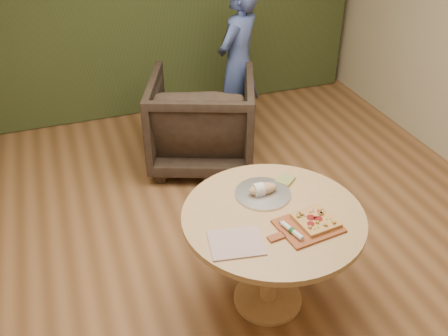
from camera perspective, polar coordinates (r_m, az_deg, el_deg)
name	(u,v)px	position (r m, az deg, el deg)	size (l,w,h in m)	color
room_shell	(245,103)	(2.84, 2.37, 7.39)	(5.04, 6.04, 2.84)	#8F5F39
pedestal_table	(272,232)	(3.13, 5.53, -7.26)	(1.12, 1.12, 0.75)	tan
pizza_paddle	(307,227)	(2.97, 9.46, -6.62)	(0.46, 0.32, 0.01)	brown
flatbread_pizza	(316,220)	(2.99, 10.45, -5.88)	(0.25, 0.25, 0.04)	tan
cutlery_roll	(292,231)	(2.89, 7.77, -7.10)	(0.08, 0.20, 0.03)	silver
newspaper	(236,243)	(2.83, 1.38, -8.55)	(0.30, 0.25, 0.01)	silver
serving_tray	(263,193)	(3.19, 4.45, -2.92)	(0.36, 0.36, 0.02)	silver
bread_roll	(262,189)	(3.17, 4.33, -2.43)	(0.19, 0.09, 0.09)	tan
green_packet	(285,180)	(3.33, 6.99, -1.38)	(0.12, 0.10, 0.02)	olive
armchair	(202,116)	(4.69, -2.52, 5.92)	(0.95, 0.89, 0.97)	black
person_standing	(238,63)	(5.06, 1.61, 11.87)	(0.58, 0.38, 1.58)	#3C4D8A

